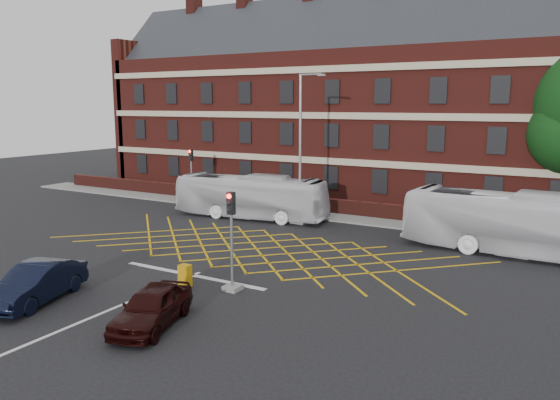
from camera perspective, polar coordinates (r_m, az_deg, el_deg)
The scene contains 16 objects.
ground at distance 28.66m, azimuth -4.66°, elevation -6.00°, with size 120.00×120.00×0.00m, color black.
victorian_building at distance 47.19m, azimuth 11.13°, elevation 9.77°, with size 51.00×12.17×20.40m.
boundary_wall at distance 39.60m, azimuth 6.14°, elevation -0.72°, with size 56.00×0.50×1.10m, color #471813.
far_pavement at distance 38.80m, azimuth 5.52°, elevation -1.67°, with size 60.00×3.00×0.12m, color slate.
box_junction_hatching at distance 30.25m, azimuth -2.49°, elevation -5.10°, with size 11.50×0.12×0.02m, color #CC990C.
stop_line at distance 25.99m, azimuth -9.11°, elevation -7.77°, with size 8.00×0.30×0.02m, color silver.
centre_line at distance 21.68m, azimuth -20.28°, elevation -11.95°, with size 0.15×14.00×0.02m, color silver.
bus_left at distance 38.00m, azimuth -3.10°, elevation 0.35°, with size 2.56×10.92×3.04m, color silver.
bus_right at distance 31.19m, azimuth 23.92°, elevation -2.32°, with size 2.84×12.14×3.38m, color white.
car_navy at distance 24.26m, azimuth -24.13°, elevation -7.93°, with size 1.66×4.75×1.57m, color black.
car_maroon at distance 20.42m, azimuth -13.26°, elevation -10.80°, with size 1.72×4.27×1.46m, color black.
traffic_light_near at distance 23.29m, azimuth -5.07°, elevation -5.28°, with size 0.70×0.70×4.27m.
traffic_light_far at distance 44.92m, azimuth -9.22°, elevation 2.05°, with size 0.70×0.70×4.27m.
street_lamp at distance 36.07m, azimuth 2.19°, elevation 2.92°, with size 2.25×1.00×9.79m.
direction_signs at distance 44.76m, azimuth -9.99°, elevation 1.50°, with size 1.10×0.16×2.20m.
utility_cabinet at distance 24.41m, azimuth -9.89°, elevation -7.80°, with size 0.50×0.41×0.98m, color #C4870B.
Camera 1 is at (15.83, -22.55, 7.90)m, focal length 35.00 mm.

